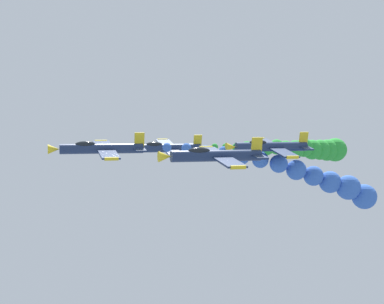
{
  "coord_description": "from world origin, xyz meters",
  "views": [
    {
      "loc": [
        -56.63,
        16.9,
        94.81
      ],
      "look_at": [
        0.0,
        0.0,
        92.08
      ],
      "focal_mm": 48.61,
      "sensor_mm": 36.0,
      "label": 1
    }
  ],
  "objects_px": {
    "airplane_lead": "(100,148)",
    "airplane_left_inner": "(215,155)",
    "airplane_left_outer": "(270,146)",
    "airplane_right_inner": "(166,148)"
  },
  "relations": [
    {
      "from": "airplane_lead",
      "to": "airplane_left_inner",
      "type": "relative_size",
      "value": 1.0
    },
    {
      "from": "airplane_left_inner",
      "to": "airplane_lead",
      "type": "bearing_deg",
      "value": 43.84
    },
    {
      "from": "airplane_lead",
      "to": "airplane_left_outer",
      "type": "height_order",
      "value": "airplane_left_outer"
    },
    {
      "from": "airplane_lead",
      "to": "airplane_right_inner",
      "type": "relative_size",
      "value": 1.0
    },
    {
      "from": "airplane_lead",
      "to": "airplane_right_inner",
      "type": "distance_m",
      "value": 13.38
    },
    {
      "from": "airplane_left_inner",
      "to": "airplane_left_outer",
      "type": "xyz_separation_m",
      "value": [
        9.16,
        -10.08,
        0.44
      ]
    },
    {
      "from": "airplane_right_inner",
      "to": "airplane_left_outer",
      "type": "bearing_deg",
      "value": -135.22
    },
    {
      "from": "airplane_left_inner",
      "to": "airplane_right_inner",
      "type": "relative_size",
      "value": 1.0
    },
    {
      "from": "airplane_lead",
      "to": "airplane_left_outer",
      "type": "bearing_deg",
      "value": -92.7
    },
    {
      "from": "airplane_left_outer",
      "to": "airplane_lead",
      "type": "bearing_deg",
      "value": 87.3
    }
  ]
}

